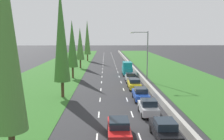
% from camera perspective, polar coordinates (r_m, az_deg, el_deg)
% --- Properties ---
extents(ground_plane, '(300.00, 300.00, 0.00)m').
position_cam_1_polar(ground_plane, '(64.21, -0.62, 0.66)').
color(ground_plane, '#28282B').
rests_on(ground_plane, ground).
extents(grass_verge_left, '(14.00, 140.00, 0.04)m').
position_cam_1_polar(grass_verge_left, '(65.24, -11.80, 0.63)').
color(grass_verge_left, '#2D6623').
rests_on(grass_verge_left, ground).
extents(grass_verge_right, '(14.00, 140.00, 0.04)m').
position_cam_1_polar(grass_verge_right, '(66.02, 11.94, 0.71)').
color(grass_verge_right, '#2D6623').
rests_on(grass_verge_right, ground).
extents(median_barrier, '(0.44, 120.00, 0.85)m').
position_cam_1_polar(median_barrier, '(64.50, 4.45, 1.05)').
color(median_barrier, '#9E9B93').
rests_on(median_barrier, ground).
extents(lane_markings, '(3.64, 116.00, 0.01)m').
position_cam_1_polar(lane_markings, '(64.21, -0.62, 0.67)').
color(lane_markings, white).
rests_on(lane_markings, ground).
extents(black_sedan_right_lane, '(1.82, 4.50, 1.64)m').
position_cam_1_polar(black_sedan_right_lane, '(20.31, 12.26, -13.53)').
color(black_sedan_right_lane, black).
rests_on(black_sedan_right_lane, ground).
extents(silver_hatchback_right_lane, '(1.74, 3.90, 1.72)m').
position_cam_1_polar(silver_hatchback_right_lane, '(25.91, 8.48, -8.61)').
color(silver_hatchback_right_lane, silver).
rests_on(silver_hatchback_right_lane, ground).
extents(blue_sedan_right_lane, '(1.82, 4.50, 1.64)m').
position_cam_1_polar(blue_sedan_right_lane, '(31.57, 6.70, -5.59)').
color(blue_sedan_right_lane, '#1E47B7').
rests_on(blue_sedan_right_lane, ground).
extents(yellow_sedan_right_lane, '(1.82, 4.50, 1.64)m').
position_cam_1_polar(yellow_sedan_right_lane, '(37.95, 5.23, -3.26)').
color(yellow_sedan_right_lane, yellow).
rests_on(yellow_sedan_right_lane, ground).
extents(silver_hatchback_right_lane_sixth, '(1.74, 3.90, 1.72)m').
position_cam_1_polar(silver_hatchback_right_lane_sixth, '(43.51, 4.33, -1.77)').
color(silver_hatchback_right_lane_sixth, silver).
rests_on(silver_hatchback_right_lane_sixth, ground).
extents(red_sedan_centre_lane, '(1.82, 4.50, 1.64)m').
position_cam_1_polar(red_sedan_centre_lane, '(20.11, 1.61, -13.57)').
color(red_sedan_centre_lane, red).
rests_on(red_sedan_centre_lane, ground).
extents(teal_van_right_lane, '(1.96, 4.90, 2.82)m').
position_cam_1_polar(teal_van_right_lane, '(51.06, 3.56, 0.33)').
color(teal_van_right_lane, teal).
rests_on(teal_van_right_lane, ground).
extents(poplar_tree_nearest, '(2.17, 2.17, 14.75)m').
position_cam_1_polar(poplar_tree_nearest, '(16.26, -23.73, 8.12)').
color(poplar_tree_nearest, '#4C3823').
rests_on(poplar_tree_nearest, ground).
extents(poplar_tree_second, '(2.16, 2.16, 14.45)m').
position_cam_1_polar(poplar_tree_second, '(32.67, -11.85, 7.97)').
color(poplar_tree_second, '#4C3823').
rests_on(poplar_tree_second, ground).
extents(poplar_tree_third, '(2.08, 2.08, 11.26)m').
position_cam_1_polar(poplar_tree_third, '(47.61, -9.31, 6.06)').
color(poplar_tree_third, '#4C3823').
rests_on(poplar_tree_third, ground).
extents(poplar_tree_fourth, '(2.06, 2.06, 10.34)m').
position_cam_1_polar(poplar_tree_fourth, '(62.16, -7.49, 6.11)').
color(poplar_tree_fourth, '#4C3823').
rests_on(poplar_tree_fourth, ground).
extents(poplar_tree_fifth, '(2.13, 2.13, 13.30)m').
position_cam_1_polar(poplar_tree_fifth, '(79.96, -5.81, 7.60)').
color(poplar_tree_fifth, '#4C3823').
rests_on(poplar_tree_fifth, ground).
extents(street_light_mast, '(3.20, 0.28, 9.00)m').
position_cam_1_polar(street_light_mast, '(44.04, 7.87, 4.06)').
color(street_light_mast, gray).
rests_on(street_light_mast, ground).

